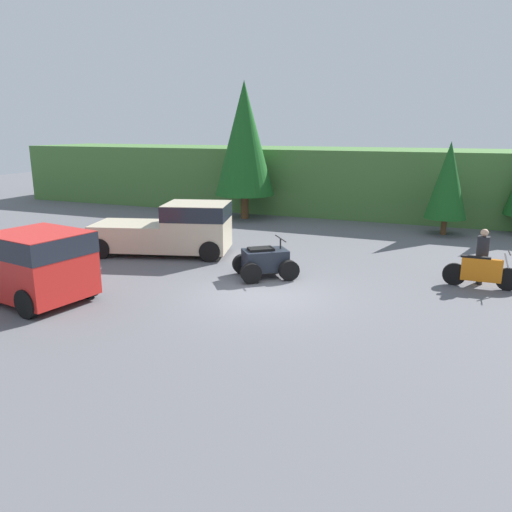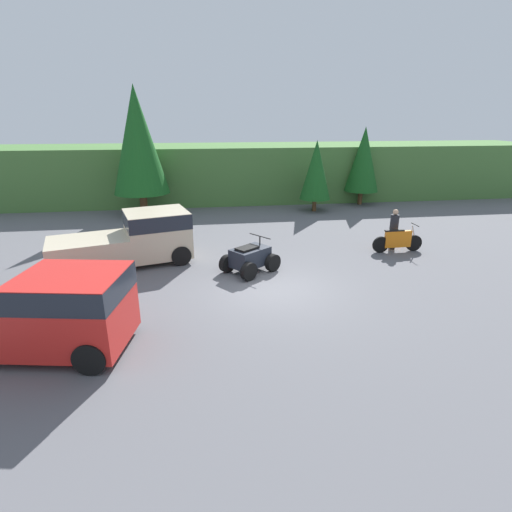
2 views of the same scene
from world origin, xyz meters
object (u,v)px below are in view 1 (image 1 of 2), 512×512
Objects in this scene: quad_atv at (265,262)px; rider_person at (482,254)px; dirt_bike at (481,272)px; pickup_truck_red at (21,262)px; pickup_truck_second at (175,228)px.

quad_atv is 1.34× the size of rider_person.
dirt_bike is 0.94× the size of quad_atv.
pickup_truck_red is 13.75m from rider_person.
dirt_bike is 0.64m from rider_person.
pickup_truck_red is at bearing -150.52° from rider_person.
pickup_truck_second is at bearing -176.36° from rider_person.
pickup_truck_second reaches higher than rider_person.
pickup_truck_second is at bearing 178.60° from dirt_bike.
rider_person reaches higher than dirt_bike.
pickup_truck_second is 4.62m from quad_atv.
dirt_bike is (10.81, -0.15, -0.55)m from pickup_truck_second.
rider_person reaches higher than quad_atv.
dirt_bike is 6.65m from quad_atv.
pickup_truck_red is 7.27m from quad_atv.
dirt_bike is (12.21, 5.88, -0.55)m from pickup_truck_red.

